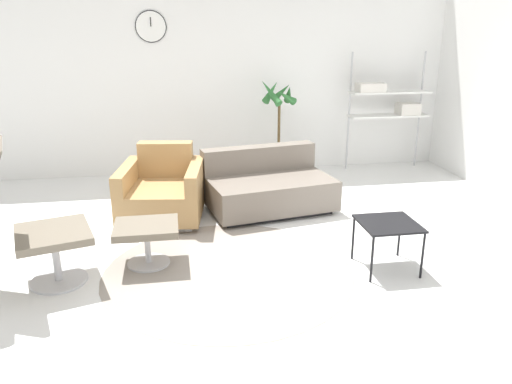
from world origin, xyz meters
TOP-DOWN VIEW (x-y plane):
  - ground_plane at (0.00, 0.00)m, footprint 12.00×12.00m
  - wall_back at (-0.00, 2.82)m, footprint 12.00×0.09m
  - round_rug at (-0.26, -0.29)m, footprint 2.06×2.06m
  - lounge_chair at (-1.90, -0.33)m, footprint 1.05×0.80m
  - ottoman at (-0.91, -0.03)m, footprint 0.53×0.45m
  - armchair_red at (-0.79, 1.07)m, footprint 0.94×1.01m
  - couch_low at (0.35, 1.16)m, footprint 1.46×1.09m
  - side_table at (1.05, -0.44)m, footprint 0.46×0.46m
  - potted_plant at (0.73, 2.38)m, footprint 0.50×0.52m
  - shelf_unit at (2.29, 2.48)m, footprint 1.10×0.28m

SIDE VIEW (x-z plane):
  - ground_plane at x=0.00m, z-range 0.00..0.00m
  - round_rug at x=-0.26m, z-range 0.00..0.01m
  - couch_low at x=0.35m, z-range -0.09..0.57m
  - armchair_red at x=-0.79m, z-range -0.10..0.65m
  - ottoman at x=-0.91m, z-range 0.10..0.46m
  - side_table at x=1.05m, z-range 0.17..0.58m
  - potted_plant at x=0.73m, z-range -0.13..1.19m
  - lounge_chair at x=-1.90m, z-range 0.12..1.38m
  - shelf_unit at x=2.29m, z-range 0.15..1.77m
  - wall_back at x=0.00m, z-range 0.00..2.80m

